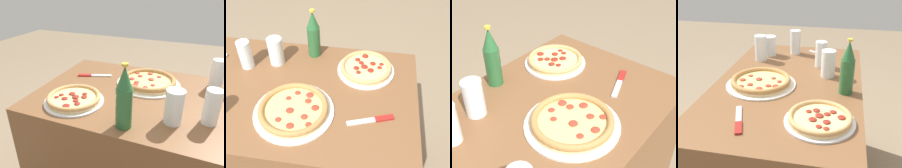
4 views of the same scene
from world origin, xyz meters
TOP-DOWN VIEW (x-y plane):
  - table at (0.00, 0.00)m, footprint 1.15×0.71m
  - pizza_margherita at (-0.06, 0.12)m, footprint 0.34×0.34m
  - pizza_salami at (-0.33, -0.19)m, footprint 0.27×0.27m
  - glass_water at (0.24, -0.13)m, footprint 0.06×0.06m
  - glass_cola at (0.11, -0.18)m, footprint 0.07×0.07m
  - beer_bottle at (-0.06, -0.28)m, footprint 0.06×0.06m
  - knife at (-0.39, 0.12)m, footprint 0.19×0.09m

SIDE VIEW (x-z plane):
  - table at x=0.00m, z-range 0.00..0.72m
  - knife at x=-0.39m, z-range 0.72..0.73m
  - pizza_salami at x=-0.33m, z-range 0.72..0.75m
  - pizza_margherita at x=-0.06m, z-range 0.72..0.76m
  - glass_water at x=0.24m, z-range 0.71..0.85m
  - glass_cola at x=0.11m, z-range 0.71..0.85m
  - beer_bottle at x=-0.06m, z-range 0.71..0.97m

